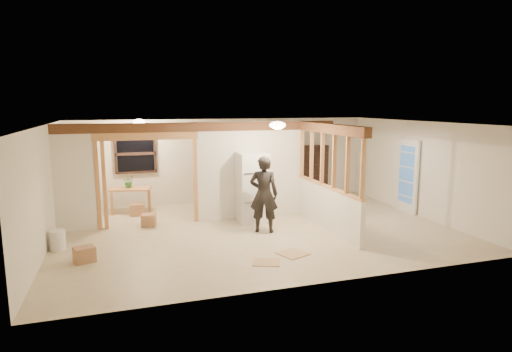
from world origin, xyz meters
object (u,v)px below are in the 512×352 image
object	(u,v)px
work_table	(131,200)
bookshelf	(315,171)
shop_vac	(72,214)
refrigerator	(252,187)
woman	(264,194)

from	to	relation	value
work_table	bookshelf	bearing A→B (deg)	16.04
shop_vac	bookshelf	distance (m)	7.25
refrigerator	shop_vac	bearing A→B (deg)	167.75
shop_vac	bookshelf	bearing A→B (deg)	10.48
bookshelf	shop_vac	bearing A→B (deg)	-169.52
shop_vac	bookshelf	xyz separation A→B (m)	(7.10, 1.31, 0.55)
work_table	bookshelf	xyz separation A→B (m)	(5.71, 0.40, 0.48)
woman	shop_vac	bearing A→B (deg)	0.36
refrigerator	woman	distance (m)	0.99
woman	shop_vac	xyz separation A→B (m)	(-4.29, 1.93, -0.62)
refrigerator	work_table	xyz separation A→B (m)	(-2.92, 1.85, -0.53)
bookshelf	work_table	bearing A→B (deg)	-175.96
refrigerator	woman	world-z (taller)	woman
refrigerator	woman	size ratio (longest dim) A/B	0.98
bookshelf	woman	bearing A→B (deg)	-130.94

